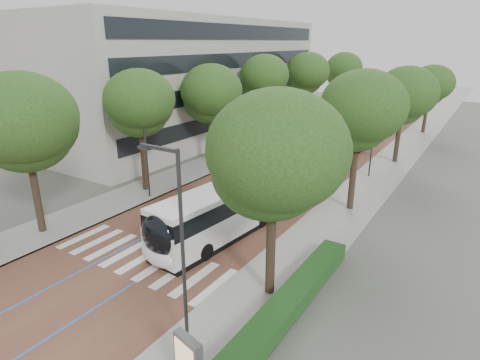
% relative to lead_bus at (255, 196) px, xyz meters
% --- Properties ---
extents(ground, '(160.00, 160.00, 0.00)m').
position_rel_lead_bus_xyz_m(ground, '(-2.74, -9.03, -1.63)').
color(ground, '#51544C').
rests_on(ground, ground).
extents(road, '(11.00, 140.00, 0.02)m').
position_rel_lead_bus_xyz_m(road, '(-2.74, 30.97, -1.62)').
color(road, brown).
rests_on(road, ground).
extents(sidewalk_left, '(4.00, 140.00, 0.12)m').
position_rel_lead_bus_xyz_m(sidewalk_left, '(-10.24, 30.97, -1.57)').
color(sidewalk_left, gray).
rests_on(sidewalk_left, ground).
extents(sidewalk_right, '(4.00, 140.00, 0.12)m').
position_rel_lead_bus_xyz_m(sidewalk_right, '(4.76, 30.97, -1.57)').
color(sidewalk_right, gray).
rests_on(sidewalk_right, ground).
extents(kerb_left, '(0.20, 140.00, 0.14)m').
position_rel_lead_bus_xyz_m(kerb_left, '(-8.34, 30.97, -1.57)').
color(kerb_left, gray).
rests_on(kerb_left, ground).
extents(kerb_right, '(0.20, 140.00, 0.14)m').
position_rel_lead_bus_xyz_m(kerb_right, '(2.86, 30.97, -1.57)').
color(kerb_right, gray).
rests_on(kerb_right, ground).
extents(zebra_crossing, '(10.55, 3.60, 0.01)m').
position_rel_lead_bus_xyz_m(zebra_crossing, '(-2.54, -8.03, -1.60)').
color(zebra_crossing, silver).
rests_on(zebra_crossing, ground).
extents(lane_line_left, '(0.12, 126.00, 0.01)m').
position_rel_lead_bus_xyz_m(lane_line_left, '(-4.34, 30.97, -1.60)').
color(lane_line_left, blue).
rests_on(lane_line_left, road).
extents(lane_line_right, '(0.12, 126.00, 0.01)m').
position_rel_lead_bus_xyz_m(lane_line_right, '(-1.14, 30.97, -1.60)').
color(lane_line_right, blue).
rests_on(lane_line_right, road).
extents(office_building, '(18.11, 40.00, 14.00)m').
position_rel_lead_bus_xyz_m(office_building, '(-22.21, 18.97, 5.37)').
color(office_building, '#99958D').
rests_on(office_building, ground).
extents(hedge, '(1.20, 14.00, 0.80)m').
position_rel_lead_bus_xyz_m(hedge, '(6.36, -9.03, -1.11)').
color(hedge, '#183F15').
rests_on(hedge, sidewalk_right).
extents(streetlight_near, '(1.82, 0.20, 8.00)m').
position_rel_lead_bus_xyz_m(streetlight_near, '(3.88, -12.03, 3.19)').
color(streetlight_near, '#303033').
rests_on(streetlight_near, sidewalk_right).
extents(streetlight_far, '(1.82, 0.20, 8.00)m').
position_rel_lead_bus_xyz_m(streetlight_far, '(3.88, 12.97, 3.19)').
color(streetlight_far, '#303033').
rests_on(streetlight_far, sidewalk_right).
extents(lamp_post_left, '(0.14, 0.14, 8.00)m').
position_rel_lead_bus_xyz_m(lamp_post_left, '(-8.84, -1.03, 2.49)').
color(lamp_post_left, '#303033').
rests_on(lamp_post_left, sidewalk_left).
extents(trees_left, '(6.17, 61.06, 9.55)m').
position_rel_lead_bus_xyz_m(trees_left, '(-10.24, 16.24, 5.15)').
color(trees_left, black).
rests_on(trees_left, ground).
extents(trees_right, '(6.04, 47.65, 9.23)m').
position_rel_lead_bus_xyz_m(trees_right, '(4.96, 10.97, 4.78)').
color(trees_right, black).
rests_on(trees_right, ground).
extents(lead_bus, '(4.35, 18.55, 3.20)m').
position_rel_lead_bus_xyz_m(lead_bus, '(0.00, 0.00, 0.00)').
color(lead_bus, black).
rests_on(lead_bus, ground).
extents(bus_queued_0, '(2.96, 12.48, 3.20)m').
position_rel_lead_bus_xyz_m(bus_queued_0, '(-0.43, 16.39, -0.00)').
color(bus_queued_0, silver).
rests_on(bus_queued_0, ground).
extents(bus_queued_1, '(2.65, 12.42, 3.20)m').
position_rel_lead_bus_xyz_m(bus_queued_1, '(-0.90, 29.87, -0.00)').
color(bus_queued_1, silver).
rests_on(bus_queued_1, ground).
extents(bus_queued_2, '(3.16, 12.51, 3.20)m').
position_rel_lead_bus_xyz_m(bus_queued_2, '(-0.33, 43.29, -0.00)').
color(bus_queued_2, silver).
rests_on(bus_queued_2, ground).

